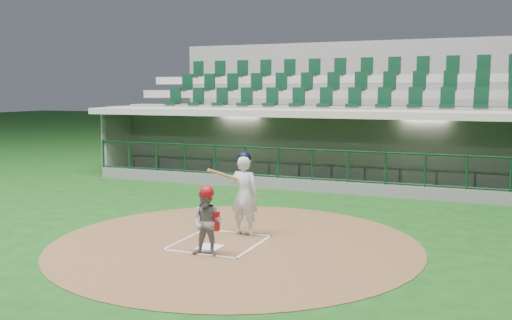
{
  "coord_description": "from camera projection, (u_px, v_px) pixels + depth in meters",
  "views": [
    {
      "loc": [
        4.81,
        -10.07,
        2.95
      ],
      "look_at": [
        -0.41,
        2.6,
        1.3
      ],
      "focal_mm": 40.0,
      "sensor_mm": 36.0,
      "label": 1
    }
  ],
  "objects": [
    {
      "name": "ground",
      "position": [
        226.0,
        240.0,
        11.42
      ],
      "size": [
        120.0,
        120.0,
        0.0
      ],
      "primitive_type": "plane",
      "color": "#124012",
      "rests_on": "ground"
    },
    {
      "name": "dirt_circle",
      "position": [
        235.0,
        243.0,
        11.12
      ],
      "size": [
        7.2,
        7.2,
        0.01
      ],
      "primitive_type": "cylinder",
      "color": "brown",
      "rests_on": "ground"
    },
    {
      "name": "home_plate",
      "position": [
        210.0,
        247.0,
        10.78
      ],
      "size": [
        0.43,
        0.43,
        0.02
      ],
      "primitive_type": "cube",
      "color": "white",
      "rests_on": "dirt_circle"
    },
    {
      "name": "batter_box_chalk",
      "position": [
        219.0,
        242.0,
        11.14
      ],
      "size": [
        1.55,
        1.8,
        0.01
      ],
      "color": "silver",
      "rests_on": "ground"
    },
    {
      "name": "dugout_structure",
      "position": [
        330.0,
        153.0,
        18.47
      ],
      "size": [
        16.4,
        3.7,
        3.0
      ],
      "color": "slate",
      "rests_on": "ground"
    },
    {
      "name": "seating_deck",
      "position": [
        351.0,
        133.0,
        21.26
      ],
      "size": [
        17.0,
        6.72,
        5.15
      ],
      "color": "slate",
      "rests_on": "ground"
    },
    {
      "name": "batter",
      "position": [
        244.0,
        193.0,
        11.67
      ],
      "size": [
        0.85,
        0.85,
        1.73
      ],
      "color": "silver",
      "rests_on": "dirt_circle"
    },
    {
      "name": "catcher",
      "position": [
        207.0,
        221.0,
        10.21
      ],
      "size": [
        0.63,
        0.51,
        1.28
      ],
      "color": "gray",
      "rests_on": "dirt_circle"
    }
  ]
}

